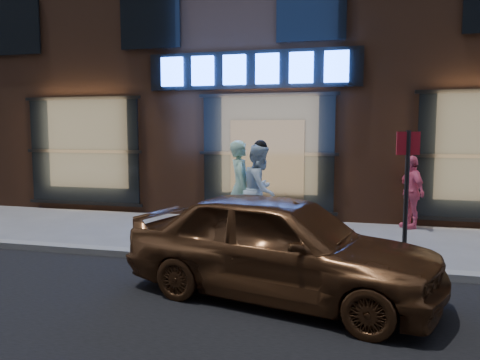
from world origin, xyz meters
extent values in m
plane|color=slate|center=(0.00, 0.00, 0.00)|extent=(90.00, 90.00, 0.00)
cube|color=gray|center=(0.00, 0.00, 0.06)|extent=(60.00, 0.25, 0.12)
cube|color=#54301E|center=(0.00, 8.00, 5.00)|extent=(30.00, 8.00, 10.00)
cube|color=black|center=(-0.40, 3.95, 3.60)|extent=(5.20, 0.06, 0.90)
cube|color=black|center=(0.00, 3.92, 1.20)|extent=(1.80, 0.10, 2.40)
cube|color=#FFBF72|center=(-5.00, 3.98, 1.60)|extent=(3.00, 0.04, 2.60)
cube|color=black|center=(-5.00, 3.94, 1.60)|extent=(3.20, 0.06, 2.80)
cube|color=#FFBF72|center=(0.00, 3.98, 1.60)|extent=(3.00, 0.04, 2.60)
cube|color=black|center=(0.00, 3.94, 1.60)|extent=(3.20, 0.06, 2.80)
cube|color=black|center=(-7.00, 3.94, 5.00)|extent=(1.60, 0.06, 1.60)
cube|color=black|center=(-3.00, 3.94, 5.00)|extent=(1.60, 0.06, 1.60)
cube|color=black|center=(1.00, 3.94, 5.00)|extent=(1.60, 0.06, 1.60)
cube|color=#2659FF|center=(-2.40, 3.88, 3.60)|extent=(0.55, 0.12, 0.70)
cube|color=#2659FF|center=(-1.60, 3.88, 3.60)|extent=(0.55, 0.12, 0.70)
cube|color=#2659FF|center=(-0.80, 3.88, 3.60)|extent=(0.55, 0.12, 0.70)
cube|color=#2659FF|center=(0.00, 3.88, 3.60)|extent=(0.55, 0.12, 0.70)
cube|color=#2659FF|center=(0.80, 3.88, 3.60)|extent=(0.55, 0.12, 0.70)
cube|color=#2659FF|center=(1.60, 3.88, 3.60)|extent=(0.55, 0.12, 0.70)
imported|color=#B2EACE|center=(-0.27, 2.36, 0.97)|extent=(0.66, 0.82, 1.94)
imported|color=silver|center=(0.19, 2.24, 0.94)|extent=(0.82, 0.99, 1.88)
imported|color=#F46488|center=(3.28, 3.70, 0.81)|extent=(0.74, 1.02, 1.61)
imported|color=brown|center=(1.19, -1.31, 0.69)|extent=(4.34, 2.57, 1.39)
cylinder|color=#262628|center=(2.85, 0.20, 1.08)|extent=(0.07, 0.07, 2.16)
cube|color=red|center=(2.85, 0.20, 1.97)|extent=(0.34, 0.11, 0.34)
camera|label=1|loc=(2.16, -7.14, 2.17)|focal=35.00mm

